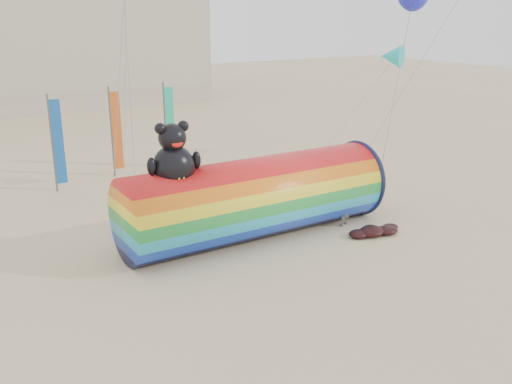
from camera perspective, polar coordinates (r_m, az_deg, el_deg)
ground at (r=21.89m, az=0.98°, el=-7.22°), size 160.00×160.00×0.00m
windsock_assembly at (r=24.01m, az=-0.05°, el=-0.37°), size 11.67×3.56×5.38m
kite_handler at (r=25.72m, az=8.84°, el=-1.42°), size 0.77×0.65×1.80m
fabric_bundle at (r=25.14m, az=11.77°, el=-3.82°), size 2.62×1.35×0.41m
festival_banners at (r=33.60m, az=-13.80°, el=5.83°), size 7.68×1.65×5.20m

